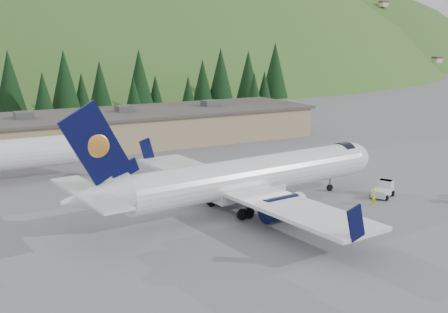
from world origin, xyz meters
TOP-DOWN VIEW (x-y plane):
  - ground at (0.00, 0.00)m, footprint 600.00×600.00m
  - airliner at (-1.02, -0.10)m, footprint 35.07×32.96m
  - baggage_tug_a at (14.03, -3.36)m, footprint 3.41×2.85m
  - terminal_building at (-5.01, 38.00)m, footprint 71.00×17.00m
  - ramp_worker at (10.81, -5.27)m, footprint 0.71×0.70m
  - tree_line at (-9.21, 62.35)m, footprint 114.20×17.92m
  - hills at (53.34, 207.38)m, footprint 614.00×330.00m

SIDE VIEW (x-z plane):
  - hills at x=53.34m, z-range -232.80..67.20m
  - ground at x=0.00m, z-range 0.00..0.00m
  - baggage_tug_a at x=14.03m, z-range -0.09..1.54m
  - ramp_worker at x=10.81m, z-range 0.00..1.65m
  - terminal_building at x=-5.01m, z-range -0.43..5.67m
  - airliner at x=-1.02m, z-range -2.72..8.91m
  - tree_line at x=-9.21m, z-range 0.52..14.64m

